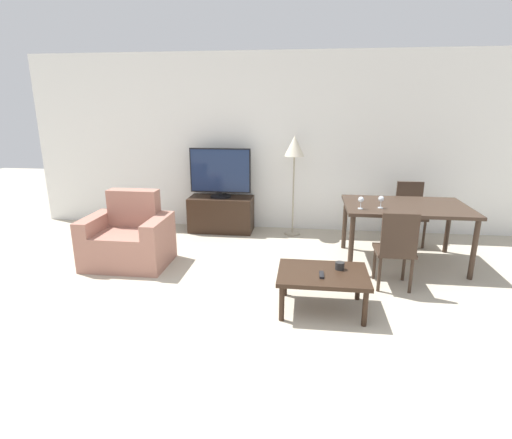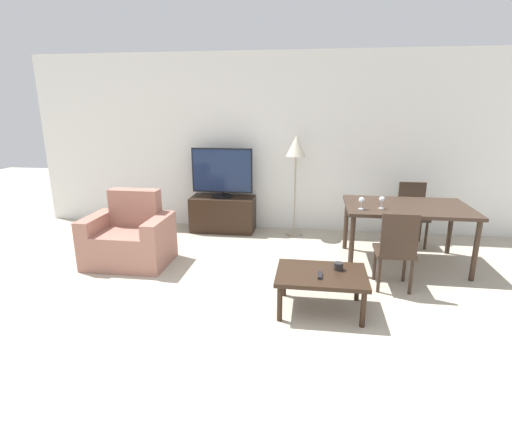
% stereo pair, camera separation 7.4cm
% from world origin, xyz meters
% --- Properties ---
extents(ground_plane, '(18.00, 18.00, 0.00)m').
position_xyz_m(ground_plane, '(0.00, 0.00, 0.00)').
color(ground_plane, '#B2A893').
extents(wall_back, '(7.65, 0.06, 2.70)m').
position_xyz_m(wall_back, '(0.00, 3.69, 1.35)').
color(wall_back, white).
rests_on(wall_back, ground_plane).
extents(armchair, '(1.00, 0.73, 0.90)m').
position_xyz_m(armchair, '(-1.57, 1.90, 0.31)').
color(armchair, '#9E6B5B').
rests_on(armchair, ground_plane).
extents(tv_stand, '(0.99, 0.47, 0.54)m').
position_xyz_m(tv_stand, '(-0.72, 3.38, 0.27)').
color(tv_stand, black).
rests_on(tv_stand, ground_plane).
extents(tv, '(0.94, 0.32, 0.76)m').
position_xyz_m(tv, '(-0.72, 3.38, 0.92)').
color(tv, black).
rests_on(tv, tv_stand).
extents(coffee_table, '(0.86, 0.63, 0.39)m').
position_xyz_m(coffee_table, '(0.78, 1.00, 0.34)').
color(coffee_table, black).
rests_on(coffee_table, ground_plane).
extents(dining_table, '(1.47, 1.00, 0.75)m').
position_xyz_m(dining_table, '(1.82, 2.37, 0.67)').
color(dining_table, '#38281E').
rests_on(dining_table, ground_plane).
extents(dining_chair_near, '(0.40, 0.40, 0.87)m').
position_xyz_m(dining_chair_near, '(1.56, 1.56, 0.48)').
color(dining_chair_near, '#38281E').
rests_on(dining_chair_near, ground_plane).
extents(dining_chair_far, '(0.40, 0.40, 0.87)m').
position_xyz_m(dining_chair_far, '(2.07, 3.18, 0.48)').
color(dining_chair_far, '#38281E').
rests_on(dining_chair_far, ground_plane).
extents(floor_lamp, '(0.29, 0.29, 1.50)m').
position_xyz_m(floor_lamp, '(0.41, 3.34, 1.27)').
color(floor_lamp, gray).
rests_on(floor_lamp, ground_plane).
extents(remote_primary, '(0.04, 0.15, 0.02)m').
position_xyz_m(remote_primary, '(0.76, 0.92, 0.40)').
color(remote_primary, black).
rests_on(remote_primary, coffee_table).
extents(cup_white_near, '(0.09, 0.09, 0.07)m').
position_xyz_m(cup_white_near, '(0.94, 1.10, 0.42)').
color(cup_white_near, black).
rests_on(cup_white_near, coffee_table).
extents(wine_glass_left, '(0.07, 0.07, 0.15)m').
position_xyz_m(wine_glass_left, '(1.24, 2.09, 0.85)').
color(wine_glass_left, silver).
rests_on(wine_glass_left, dining_table).
extents(wine_glass_center, '(0.07, 0.07, 0.15)m').
position_xyz_m(wine_glass_center, '(1.48, 2.16, 0.85)').
color(wine_glass_center, silver).
rests_on(wine_glass_center, dining_table).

